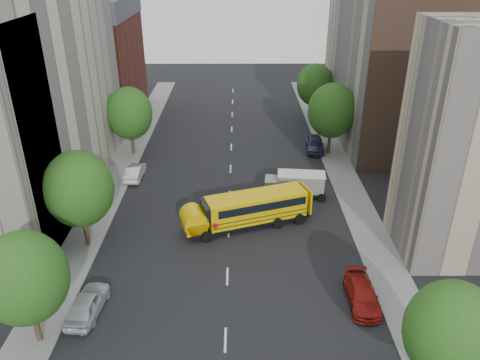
{
  "coord_description": "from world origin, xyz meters",
  "views": [
    {
      "loc": [
        0.76,
        -34.66,
        20.95
      ],
      "look_at": [
        0.96,
        2.0,
        2.68
      ],
      "focal_mm": 35.0,
      "sensor_mm": 36.0,
      "label": 1
    }
  ],
  "objects_px": {
    "street_tree_1": "(79,189)",
    "school_bus": "(247,209)",
    "street_tree_4": "(332,111)",
    "parked_car_3": "(362,295)",
    "street_tree_2": "(129,113)",
    "safari_truck": "(296,184)",
    "parked_car_0": "(87,304)",
    "street_tree_3": "(452,333)",
    "street_tree_5": "(315,85)",
    "parked_car_4": "(315,144)",
    "street_tree_0": "(25,278)",
    "parked_car_1": "(135,172)"
  },
  "relations": [
    {
      "from": "street_tree_3",
      "to": "school_bus",
      "type": "distance_m",
      "value": 19.48
    },
    {
      "from": "street_tree_1",
      "to": "school_bus",
      "type": "xyz_separation_m",
      "value": [
        12.5,
        2.77,
        -3.31
      ]
    },
    {
      "from": "street_tree_4",
      "to": "parked_car_1",
      "type": "relative_size",
      "value": 1.95
    },
    {
      "from": "street_tree_3",
      "to": "street_tree_5",
      "type": "bearing_deg",
      "value": 90.0
    },
    {
      "from": "parked_car_3",
      "to": "street_tree_4",
      "type": "bearing_deg",
      "value": 85.28
    },
    {
      "from": "street_tree_3",
      "to": "street_tree_5",
      "type": "distance_m",
      "value": 44.0
    },
    {
      "from": "parked_car_0",
      "to": "parked_car_1",
      "type": "xyz_separation_m",
      "value": [
        -0.8,
        19.53,
        -0.07
      ]
    },
    {
      "from": "street_tree_5",
      "to": "parked_car_3",
      "type": "distance_m",
      "value": 37.05
    },
    {
      "from": "street_tree_4",
      "to": "school_bus",
      "type": "relative_size",
      "value": 0.77
    },
    {
      "from": "parked_car_4",
      "to": "parked_car_1",
      "type": "bearing_deg",
      "value": -154.71
    },
    {
      "from": "parked_car_3",
      "to": "parked_car_4",
      "type": "bearing_deg",
      "value": 88.57
    },
    {
      "from": "street_tree_5",
      "to": "safari_truck",
      "type": "bearing_deg",
      "value": -102.36
    },
    {
      "from": "safari_truck",
      "to": "parked_car_4",
      "type": "distance_m",
      "value": 11.45
    },
    {
      "from": "school_bus",
      "to": "parked_car_4",
      "type": "relative_size",
      "value": 2.24
    },
    {
      "from": "school_bus",
      "to": "parked_car_1",
      "type": "bearing_deg",
      "value": 121.45
    },
    {
      "from": "parked_car_4",
      "to": "street_tree_3",
      "type": "bearing_deg",
      "value": -82.63
    },
    {
      "from": "street_tree_2",
      "to": "street_tree_5",
      "type": "distance_m",
      "value": 25.06
    },
    {
      "from": "safari_truck",
      "to": "parked_car_0",
      "type": "height_order",
      "value": "safari_truck"
    },
    {
      "from": "street_tree_4",
      "to": "street_tree_0",
      "type": "bearing_deg",
      "value": -128.16
    },
    {
      "from": "street_tree_2",
      "to": "safari_truck",
      "type": "distance_m",
      "value": 20.18
    },
    {
      "from": "street_tree_0",
      "to": "parked_car_4",
      "type": "relative_size",
      "value": 1.57
    },
    {
      "from": "parked_car_0",
      "to": "parked_car_4",
      "type": "distance_m",
      "value": 32.39
    },
    {
      "from": "street_tree_4",
      "to": "parked_car_1",
      "type": "distance_m",
      "value": 21.93
    },
    {
      "from": "street_tree_3",
      "to": "street_tree_4",
      "type": "bearing_deg",
      "value": 90.0
    },
    {
      "from": "street_tree_4",
      "to": "parked_car_3",
      "type": "distance_m",
      "value": 25.25
    },
    {
      "from": "street_tree_2",
      "to": "street_tree_3",
      "type": "distance_m",
      "value": 38.83
    },
    {
      "from": "parked_car_3",
      "to": "parked_car_4",
      "type": "xyz_separation_m",
      "value": [
        0.76,
        25.77,
        0.15
      ]
    },
    {
      "from": "street_tree_5",
      "to": "parked_car_0",
      "type": "distance_m",
      "value": 42.72
    },
    {
      "from": "street_tree_5",
      "to": "safari_truck",
      "type": "height_order",
      "value": "street_tree_5"
    },
    {
      "from": "street_tree_0",
      "to": "street_tree_1",
      "type": "bearing_deg",
      "value": 90.0
    },
    {
      "from": "street_tree_5",
      "to": "parked_car_3",
      "type": "height_order",
      "value": "street_tree_5"
    },
    {
      "from": "street_tree_1",
      "to": "safari_truck",
      "type": "height_order",
      "value": "street_tree_1"
    },
    {
      "from": "street_tree_0",
      "to": "parked_car_4",
      "type": "xyz_separation_m",
      "value": [
        20.6,
        29.0,
        -3.84
      ]
    },
    {
      "from": "parked_car_3",
      "to": "parked_car_0",
      "type": "bearing_deg",
      "value": -176.87
    },
    {
      "from": "street_tree_3",
      "to": "street_tree_4",
      "type": "relative_size",
      "value": 0.88
    },
    {
      "from": "street_tree_5",
      "to": "parked_car_4",
      "type": "xyz_separation_m",
      "value": [
        -1.4,
        -11.0,
        -3.9
      ]
    },
    {
      "from": "street_tree_2",
      "to": "street_tree_3",
      "type": "relative_size",
      "value": 1.08
    },
    {
      "from": "school_bus",
      "to": "parked_car_4",
      "type": "height_order",
      "value": "school_bus"
    },
    {
      "from": "parked_car_3",
      "to": "street_tree_5",
      "type": "bearing_deg",
      "value": 86.9
    },
    {
      "from": "street_tree_2",
      "to": "parked_car_0",
      "type": "bearing_deg",
      "value": -85.1
    },
    {
      "from": "parked_car_4",
      "to": "street_tree_1",
      "type": "bearing_deg",
      "value": -132.37
    },
    {
      "from": "school_bus",
      "to": "parked_car_0",
      "type": "xyz_separation_m",
      "value": [
        -10.3,
        -10.42,
        -0.88
      ]
    },
    {
      "from": "street_tree_5",
      "to": "parked_car_1",
      "type": "distance_m",
      "value": 27.73
    },
    {
      "from": "street_tree_5",
      "to": "parked_car_1",
      "type": "xyz_separation_m",
      "value": [
        -20.6,
        -18.12,
        -4.02
      ]
    },
    {
      "from": "street_tree_4",
      "to": "school_bus",
      "type": "height_order",
      "value": "street_tree_4"
    },
    {
      "from": "street_tree_2",
      "to": "parked_car_1",
      "type": "bearing_deg",
      "value": -77.11
    },
    {
      "from": "street_tree_2",
      "to": "safari_truck",
      "type": "relative_size",
      "value": 1.37
    },
    {
      "from": "street_tree_0",
      "to": "school_bus",
      "type": "bearing_deg",
      "value": 45.62
    },
    {
      "from": "street_tree_1",
      "to": "street_tree_2",
      "type": "relative_size",
      "value": 1.03
    },
    {
      "from": "parked_car_3",
      "to": "school_bus",
      "type": "bearing_deg",
      "value": 127.85
    }
  ]
}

